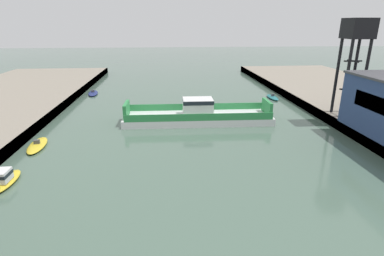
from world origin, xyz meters
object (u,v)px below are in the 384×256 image
moored_boat_near_right (5,179)px  crane_tower (357,39)px  moored_boat_far_left (37,145)px  moored_boat_near_left (93,93)px  moored_boat_mid_right (272,97)px  chain_ferry (198,115)px

moored_boat_near_right → crane_tower: 48.05m
moored_boat_near_right → moored_boat_far_left: 9.70m
moored_boat_near_left → moored_boat_mid_right: bearing=-10.9°
crane_tower → moored_boat_near_right: bearing=-160.1°
moored_boat_near_left → chain_ferry: bearing=-46.1°
moored_boat_near_left → moored_boat_near_right: size_ratio=1.25×
chain_ferry → moored_boat_near_left: chain_ferry is taller
moored_boat_near_right → moored_boat_mid_right: bearing=40.9°
moored_boat_near_right → crane_tower: size_ratio=0.35×
moored_boat_mid_right → crane_tower: bearing=-72.3°
chain_ferry → moored_boat_near_left: bearing=133.9°
moored_boat_mid_right → crane_tower: crane_tower is taller
moored_boat_near_right → moored_boat_far_left: (-0.64, 9.67, -0.36)m
moored_boat_near_right → moored_boat_near_left: bearing=90.5°
moored_boat_mid_right → crane_tower: size_ratio=0.39×
moored_boat_near_left → crane_tower: bearing=-29.3°
moored_boat_near_right → moored_boat_far_left: moored_boat_near_right is taller
moored_boat_near_right → moored_boat_mid_right: 50.51m
moored_boat_far_left → crane_tower: (44.32, 6.16, 12.60)m
moored_boat_near_right → crane_tower: bearing=19.9°
chain_ferry → moored_boat_mid_right: (17.33, 14.57, -0.85)m
chain_ferry → moored_boat_far_left: (-21.48, -8.84, -0.88)m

